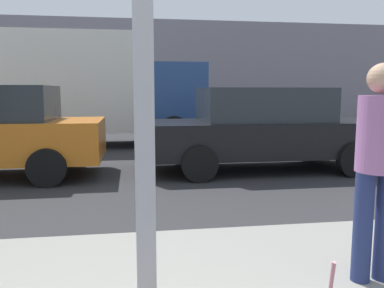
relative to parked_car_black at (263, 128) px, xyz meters
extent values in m
plane|color=#2D2D30|center=(-2.52, 1.42, -0.83)|extent=(60.00, 60.00, 0.00)
cube|color=#9E9EA3|center=(-2.52, -6.50, 0.80)|extent=(0.05, 0.08, 1.37)
cube|color=gray|center=(-2.52, 11.57, 1.58)|extent=(28.00, 1.20, 4.83)
cylinder|color=black|center=(-3.95, 0.89, -0.51)|extent=(0.64, 0.18, 0.64)
cylinder|color=black|center=(-3.95, -0.89, -0.51)|extent=(0.64, 0.18, 0.64)
cube|color=black|center=(0.01, 0.00, -0.18)|extent=(4.63, 1.83, 0.66)
cube|color=#282D33|center=(-0.02, 0.00, 0.47)|extent=(2.41, 1.61, 0.65)
cylinder|color=black|center=(1.44, 0.91, -0.51)|extent=(0.64, 0.18, 0.64)
cylinder|color=black|center=(1.44, -0.91, -0.51)|extent=(0.64, 0.18, 0.64)
cylinder|color=black|center=(-1.43, 0.91, -0.51)|extent=(0.64, 0.18, 0.64)
cylinder|color=black|center=(-1.43, -0.91, -0.51)|extent=(0.64, 0.18, 0.64)
cube|color=silver|center=(-4.64, 4.19, 0.96)|extent=(4.80, 2.20, 2.68)
cube|color=navy|center=(-1.44, 4.19, 0.57)|extent=(1.90, 2.10, 1.90)
cylinder|color=black|center=(-1.44, 5.24, -0.38)|extent=(0.90, 0.24, 0.90)
cylinder|color=black|center=(-1.44, 3.14, -0.38)|extent=(0.90, 0.24, 0.90)
cylinder|color=black|center=(-5.48, 5.29, -0.38)|extent=(0.90, 0.24, 0.90)
cylinder|color=black|center=(-5.48, 3.09, -0.38)|extent=(0.90, 0.24, 0.90)
cylinder|color=navy|center=(-0.86, -4.88, -0.29)|extent=(0.14, 0.14, 0.84)
cylinder|color=#A266A3|center=(-0.77, -4.88, 0.41)|extent=(0.32, 0.32, 0.56)
sphere|color=tan|center=(-0.77, -4.88, 0.81)|extent=(0.22, 0.22, 0.22)
camera|label=1|loc=(-2.55, -7.50, 0.72)|focal=36.97mm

